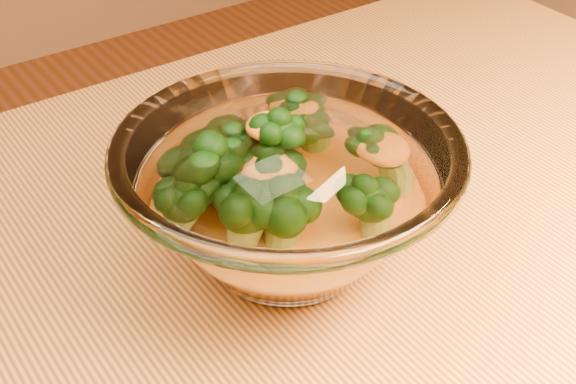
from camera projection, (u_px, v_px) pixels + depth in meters
The scene contains 3 objects.
glass_bowl at pixel (288, 198), 0.57m from camera, with size 0.25×0.25×0.11m.
cheese_sauce at pixel (288, 223), 0.58m from camera, with size 0.14×0.14×0.04m, color orange.
broccoli_heap at pixel (272, 175), 0.56m from camera, with size 0.17×0.15×0.08m.
Camera 1 is at (-0.18, -0.31, 1.15)m, focal length 50.00 mm.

